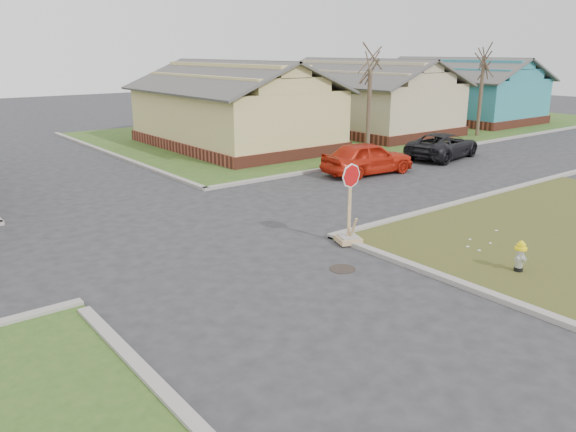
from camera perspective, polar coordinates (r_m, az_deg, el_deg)
ground at (r=12.91m, az=-3.17°, el=-6.99°), size 120.00×120.00×0.00m
verge_far_right at (r=40.26m, az=8.05°, el=9.04°), size 37.00×19.00×0.05m
curbs at (r=17.01m, az=-12.86°, el=-1.52°), size 80.00×40.00×0.12m
manhole at (r=13.84m, az=5.55°, el=-5.37°), size 0.64×0.64×0.01m
side_house_yellow at (r=31.26m, az=-5.56°, el=11.00°), size 7.60×11.60×4.70m
side_house_tan at (r=37.57m, az=7.68°, el=11.85°), size 7.60×11.60×4.70m
side_house_teal at (r=45.23m, az=16.82°, el=12.07°), size 7.60×11.60×4.70m
tree_mid_right at (r=28.92m, az=8.20°, el=10.40°), size 0.22×0.22×4.20m
tree_far_right at (r=36.89m, az=18.97°, el=11.41°), size 0.22×0.22×4.76m
fire_hydrant at (r=14.49m, az=22.52°, el=-3.63°), size 0.29×0.29×0.77m
stop_sign at (r=15.44m, az=6.21°, el=-0.98°), size 0.63×0.61×2.22m
red_sedan at (r=24.41m, az=8.09°, el=5.88°), size 4.33×2.13×1.42m
dark_pickup at (r=28.87m, az=15.47°, el=6.92°), size 4.85×2.89×1.26m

